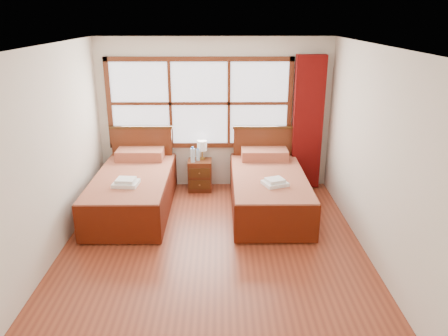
{
  "coord_description": "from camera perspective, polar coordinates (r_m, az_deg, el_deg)",
  "views": [
    {
      "loc": [
        0.11,
        -5.18,
        2.94
      ],
      "look_at": [
        0.15,
        0.7,
        0.86
      ],
      "focal_mm": 35.0,
      "sensor_mm": 36.0,
      "label": 1
    }
  ],
  "objects": [
    {
      "name": "lamp",
      "position": [
        7.59,
        -2.88,
        2.87
      ],
      "size": [
        0.17,
        0.17,
        0.33
      ],
      "color": "#BA913B",
      "rests_on": "nightstand"
    },
    {
      "name": "wall_left",
      "position": [
        5.83,
        -21.64,
        1.71
      ],
      "size": [
        0.0,
        4.5,
        4.5
      ],
      "primitive_type": "plane",
      "rotation": [
        1.57,
        0.0,
        1.57
      ],
      "color": "silver",
      "rests_on": "floor"
    },
    {
      "name": "floor",
      "position": [
        5.96,
        -1.45,
        -10.11
      ],
      "size": [
        4.5,
        4.5,
        0.0
      ],
      "primitive_type": "plane",
      "color": "brown",
      "rests_on": "ground"
    },
    {
      "name": "towels_left",
      "position": [
        6.46,
        -12.69,
        -1.85
      ],
      "size": [
        0.37,
        0.33,
        0.1
      ],
      "rotation": [
        0.0,
        0.0,
        -0.09
      ],
      "color": "white",
      "rests_on": "bed_left"
    },
    {
      "name": "wall_right",
      "position": [
        5.75,
        18.78,
        1.84
      ],
      "size": [
        0.0,
        4.5,
        4.5
      ],
      "primitive_type": "plane",
      "rotation": [
        1.57,
        0.0,
        -1.57
      ],
      "color": "silver",
      "rests_on": "floor"
    },
    {
      "name": "ceiling",
      "position": [
        5.19,
        -1.7,
        15.7
      ],
      "size": [
        4.5,
        4.5,
        0.0
      ],
      "primitive_type": "plane",
      "rotation": [
        3.14,
        0.0,
        0.0
      ],
      "color": "white",
      "rests_on": "wall_back"
    },
    {
      "name": "bottle_near",
      "position": [
        7.46,
        -4.1,
        1.69
      ],
      "size": [
        0.07,
        0.07,
        0.27
      ],
      "color": "#C1E4F8",
      "rests_on": "nightstand"
    },
    {
      "name": "wall_back",
      "position": [
        7.61,
        -1.27,
        7.03
      ],
      "size": [
        4.0,
        0.0,
        4.0
      ],
      "primitive_type": "plane",
      "rotation": [
        1.57,
        0.0,
        0.0
      ],
      "color": "silver",
      "rests_on": "floor"
    },
    {
      "name": "bed_left",
      "position": [
        7.02,
        -11.7,
        -2.69
      ],
      "size": [
        1.15,
        2.23,
        1.12
      ],
      "color": "#43260D",
      "rests_on": "floor"
    },
    {
      "name": "towels_right",
      "position": [
        6.37,
        6.67,
        -1.86
      ],
      "size": [
        0.41,
        0.39,
        0.1
      ],
      "rotation": [
        0.0,
        0.0,
        0.38
      ],
      "color": "white",
      "rests_on": "bed_right"
    },
    {
      "name": "window",
      "position": [
        7.54,
        -3.2,
        8.43
      ],
      "size": [
        3.16,
        0.06,
        1.56
      ],
      "color": "white",
      "rests_on": "wall_back"
    },
    {
      "name": "curtain",
      "position": [
        7.65,
        10.86,
        5.75
      ],
      "size": [
        0.5,
        0.16,
        2.3
      ],
      "primitive_type": "cube",
      "color": "#630B09",
      "rests_on": "wall_back"
    },
    {
      "name": "bed_right",
      "position": [
        6.93,
        5.77,
        -2.69
      ],
      "size": [
        1.14,
        2.22,
        1.11
      ],
      "color": "#43260D",
      "rests_on": "floor"
    },
    {
      "name": "bottle_far",
      "position": [
        7.54,
        -3.4,
        1.7
      ],
      "size": [
        0.06,
        0.06,
        0.22
      ],
      "color": "#C1E4F8",
      "rests_on": "nightstand"
    },
    {
      "name": "nightstand",
      "position": [
        7.66,
        -3.15,
        -0.93
      ],
      "size": [
        0.41,
        0.41,
        0.54
      ],
      "color": "#582713",
      "rests_on": "floor"
    }
  ]
}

